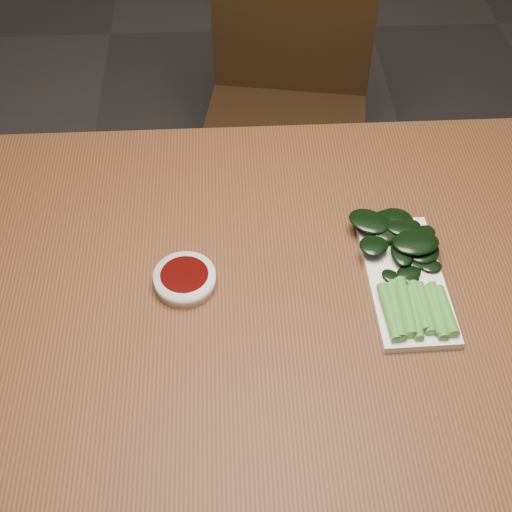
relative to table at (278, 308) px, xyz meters
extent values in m
plane|color=#2C2929|center=(0.00, 0.00, -0.68)|extent=(6.00, 6.00, 0.00)
cube|color=#4E2B16|center=(0.00, 0.00, 0.05)|extent=(1.40, 0.80, 0.04)
cube|color=black|center=(0.07, 0.76, -0.25)|extent=(0.50, 0.50, 0.04)
cylinder|color=black|center=(-0.14, 0.61, -0.47)|extent=(0.04, 0.04, 0.41)
cylinder|color=black|center=(0.22, 0.54, -0.47)|extent=(0.04, 0.04, 0.41)
cylinder|color=black|center=(-0.08, 0.97, -0.47)|extent=(0.04, 0.04, 0.41)
cylinder|color=black|center=(0.29, 0.91, -0.47)|extent=(0.04, 0.04, 0.41)
cube|color=black|center=(0.11, 0.95, -0.01)|extent=(0.43, 0.10, 0.44)
cylinder|color=white|center=(-0.15, 0.00, 0.08)|extent=(0.10, 0.10, 0.03)
cylinder|color=#3A0705|center=(-0.15, 0.00, 0.10)|extent=(0.08, 0.08, 0.00)
cube|color=white|center=(0.20, -0.01, 0.08)|extent=(0.13, 0.27, 0.01)
cylinder|color=#3F872E|center=(0.16, -0.09, 0.09)|extent=(0.02, 0.10, 0.02)
cylinder|color=#3F872E|center=(0.17, -0.09, 0.09)|extent=(0.02, 0.10, 0.02)
cylinder|color=#3F872E|center=(0.18, -0.08, 0.09)|extent=(0.01, 0.10, 0.01)
cylinder|color=#3F872E|center=(0.19, -0.08, 0.09)|extent=(0.02, 0.11, 0.02)
cylinder|color=#3F872E|center=(0.20, -0.09, 0.09)|extent=(0.02, 0.10, 0.01)
cylinder|color=#3F872E|center=(0.21, -0.08, 0.09)|extent=(0.02, 0.09, 0.02)
cylinder|color=#3F872E|center=(0.22, -0.08, 0.09)|extent=(0.02, 0.09, 0.02)
cylinder|color=#3F872E|center=(0.23, -0.09, 0.09)|extent=(0.02, 0.09, 0.01)
cylinder|color=#3F872E|center=(0.24, -0.09, 0.09)|extent=(0.02, 0.10, 0.02)
cylinder|color=#3F872E|center=(0.25, -0.09, 0.09)|extent=(0.02, 0.09, 0.02)
ellipsoid|color=black|center=(0.22, 0.06, 0.09)|extent=(0.09, 0.07, 0.01)
ellipsoid|color=black|center=(0.20, 0.10, 0.10)|extent=(0.05, 0.05, 0.01)
ellipsoid|color=black|center=(0.22, 0.03, 0.09)|extent=(0.07, 0.08, 0.01)
ellipsoid|color=black|center=(0.23, 0.04, 0.11)|extent=(0.08, 0.06, 0.01)
ellipsoid|color=black|center=(0.20, 0.03, 0.10)|extent=(0.04, 0.06, 0.01)
ellipsoid|color=black|center=(0.16, 0.10, 0.10)|extent=(0.09, 0.08, 0.01)
ellipsoid|color=black|center=(0.18, 0.08, 0.10)|extent=(0.07, 0.07, 0.01)
ellipsoid|color=black|center=(0.22, 0.08, 0.10)|extent=(0.07, 0.06, 0.01)
ellipsoid|color=black|center=(0.22, 0.06, 0.10)|extent=(0.07, 0.06, 0.01)
ellipsoid|color=black|center=(0.21, 0.10, 0.09)|extent=(0.09, 0.09, 0.01)
ellipsoid|color=black|center=(0.15, 0.04, 0.10)|extent=(0.05, 0.06, 0.01)
ellipsoid|color=black|center=(0.19, 0.08, 0.09)|extent=(0.06, 0.05, 0.01)
ellipsoid|color=black|center=(0.24, 0.03, 0.10)|extent=(0.08, 0.08, 0.01)
ellipsoid|color=black|center=(0.16, 0.04, 0.10)|extent=(0.04, 0.04, 0.01)
ellipsoid|color=black|center=(0.25, 0.07, 0.09)|extent=(0.06, 0.06, 0.01)
ellipsoid|color=black|center=(0.16, 0.10, 0.09)|extent=(0.06, 0.06, 0.01)
ellipsoid|color=black|center=(0.19, 0.10, 0.10)|extent=(0.07, 0.07, 0.01)
ellipsoid|color=black|center=(0.21, 0.08, 0.10)|extent=(0.07, 0.05, 0.01)
ellipsoid|color=black|center=(0.21, -0.01, 0.09)|extent=(0.05, 0.04, 0.01)
ellipsoid|color=black|center=(0.18, -0.01, 0.09)|extent=(0.04, 0.04, 0.01)
ellipsoid|color=black|center=(0.25, 0.00, 0.09)|extent=(0.04, 0.03, 0.01)
ellipsoid|color=black|center=(0.21, -0.02, 0.09)|extent=(0.04, 0.04, 0.01)
camera|label=1|loc=(-0.08, -0.73, 0.97)|focal=50.00mm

